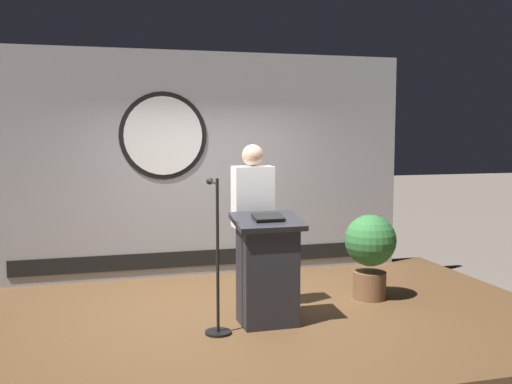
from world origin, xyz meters
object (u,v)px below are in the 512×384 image
Objects in this scene: podium at (267,270)px; speaker_person at (253,226)px; microphone_stand at (217,280)px; potted_plant at (370,248)px.

speaker_person is at bearing 91.48° from podium.
speaker_person is 0.86m from microphone_stand.
potted_plant is at bearing 21.49° from podium.
potted_plant is (1.34, 0.04, -0.31)m from speaker_person.
speaker_person is 1.20× the size of microphone_stand.
podium is at bearing -158.51° from potted_plant.
potted_plant is (1.85, 0.63, 0.07)m from microphone_stand.
speaker_person is 1.38m from potted_plant.
speaker_person is 1.83× the size of potted_plant.
podium is at bearing -88.52° from speaker_person.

